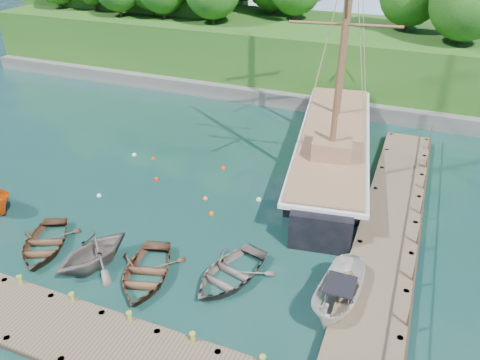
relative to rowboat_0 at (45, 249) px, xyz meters
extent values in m
plane|color=#113329|center=(5.43, 2.08, 0.00)|extent=(160.00, 160.00, 0.00)
cube|color=#4C3F30|center=(7.43, -4.42, 0.54)|extent=(20.00, 3.20, 0.12)
cube|color=black|center=(7.43, -4.42, 0.38)|extent=(20.00, 3.20, 0.20)
cube|color=#4C3F30|center=(16.93, 9.08, 0.54)|extent=(3.20, 24.00, 0.12)
cube|color=black|center=(16.93, 9.08, 0.38)|extent=(3.20, 24.00, 0.20)
cylinder|color=black|center=(15.63, 20.78, 0.05)|extent=(0.28, 0.28, 1.10)
cylinder|color=black|center=(18.23, 20.78, 0.05)|extent=(0.28, 0.28, 1.10)
cylinder|color=olive|center=(1.43, -3.02, 0.00)|extent=(0.26, 0.26, 0.45)
cylinder|color=olive|center=(4.43, -3.02, 0.00)|extent=(0.26, 0.26, 0.45)
cylinder|color=olive|center=(7.43, -3.02, 0.00)|extent=(0.26, 0.26, 0.45)
cylinder|color=olive|center=(10.43, -3.02, 0.00)|extent=(0.26, 0.26, 0.45)
imported|color=#4E3321|center=(0.00, 0.00, 0.00)|extent=(4.80, 5.43, 0.93)
imported|color=#635A53|center=(3.35, -0.16, 0.00)|extent=(4.62, 4.98, 2.15)
imported|color=brown|center=(6.28, 0.03, 0.00)|extent=(4.51, 5.44, 0.98)
imported|color=#5E544E|center=(10.12, 1.53, 0.00)|extent=(4.49, 5.41, 0.97)
imported|color=silver|center=(15.43, 1.59, 0.00)|extent=(2.27, 4.91, 1.84)
cube|color=black|center=(12.18, 15.08, 0.71)|extent=(6.74, 14.91, 2.99)
cube|color=black|center=(10.81, 24.22, 0.71)|extent=(3.21, 4.85, 2.69)
cube|color=black|center=(13.39, 6.95, 0.71)|extent=(3.78, 4.14, 2.84)
cube|color=silver|center=(12.18, 15.08, 2.18)|extent=(7.46, 19.39, 0.25)
cube|color=brown|center=(12.18, 15.08, 2.43)|extent=(6.98, 18.92, 0.12)
cube|color=brown|center=(12.63, 12.03, 3.03)|extent=(2.75, 3.31, 1.20)
cylinder|color=brown|center=(10.29, 27.71, 3.63)|extent=(1.26, 6.86, 1.69)
cylinder|color=brown|center=(11.63, 18.73, 10.36)|extent=(0.36, 0.36, 15.87)
cylinder|color=brown|center=(12.73, 11.42, 9.73)|extent=(0.36, 0.36, 14.60)
sphere|color=white|center=(-0.57, 5.48, 0.00)|extent=(0.29, 0.29, 0.29)
sphere|color=#F42200|center=(1.74, 8.65, 0.00)|extent=(0.32, 0.32, 0.32)
sphere|color=orange|center=(5.84, 7.69, 0.00)|extent=(0.31, 0.31, 0.31)
sphere|color=silver|center=(8.99, 8.83, 0.00)|extent=(0.34, 0.34, 0.34)
sphere|color=#E13501|center=(-0.05, 11.19, 0.00)|extent=(0.27, 0.27, 0.27)
sphere|color=#F92803|center=(5.28, 11.77, 0.00)|extent=(0.34, 0.34, 0.34)
sphere|color=white|center=(-1.65, 11.16, 0.00)|extent=(0.33, 0.33, 0.33)
sphere|color=#DC4F00|center=(6.90, 6.31, 0.00)|extent=(0.34, 0.34, 0.34)
cube|color=#474744|center=(-2.57, 26.08, 0.60)|extent=(50.00, 4.00, 1.40)
cube|color=#204613|center=(-2.57, 32.08, 3.00)|extent=(50.00, 14.00, 6.00)
cube|color=#204613|center=(-16.57, 36.08, 5.00)|extent=(24.00, 12.00, 10.00)
cylinder|color=#382616|center=(-10.67, 30.19, 6.70)|extent=(0.36, 0.36, 1.40)
cylinder|color=#382616|center=(-8.75, 28.89, 6.70)|extent=(0.36, 0.36, 1.40)
cylinder|color=#382616|center=(-22.35, 29.35, 6.70)|extent=(0.36, 0.36, 1.40)
cylinder|color=#382616|center=(19.34, 28.73, 6.70)|extent=(0.36, 0.36, 1.40)
sphere|color=#114C14|center=(19.34, 28.73, 9.30)|extent=(6.00, 6.00, 6.00)
cylinder|color=#382616|center=(3.82, 33.30, 6.70)|extent=(0.36, 0.36, 1.40)
cylinder|color=#382616|center=(-4.72, 32.28, 6.70)|extent=(0.36, 0.36, 1.40)
cylinder|color=#382616|center=(0.86, 35.44, 6.70)|extent=(0.36, 0.36, 1.40)
cylinder|color=#382616|center=(19.52, 29.74, 6.70)|extent=(0.36, 0.36, 1.40)
sphere|color=#114C14|center=(19.52, 29.74, 8.87)|extent=(4.77, 4.77, 4.77)
cylinder|color=#382616|center=(-3.07, 28.63, 6.70)|extent=(0.36, 0.36, 1.40)
cylinder|color=#382616|center=(14.70, 32.48, 6.70)|extent=(0.36, 0.36, 1.40)
cylinder|color=#382616|center=(-12.48, 33.48, 6.70)|extent=(0.36, 0.36, 1.40)
cylinder|color=#382616|center=(-17.84, 29.72, 6.70)|extent=(0.36, 0.36, 1.40)
cylinder|color=#382616|center=(-14.18, 33.56, 6.70)|extent=(0.36, 0.36, 1.40)
cylinder|color=#382616|center=(-6.46, 33.11, 6.70)|extent=(0.36, 0.36, 1.40)
cylinder|color=#382616|center=(-17.46, 31.33, 6.70)|extent=(0.36, 0.36, 1.40)
cylinder|color=#382616|center=(-13.48, 28.14, 6.70)|extent=(0.36, 0.36, 1.40)
camera|label=1|loc=(17.10, -14.46, 15.80)|focal=35.00mm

